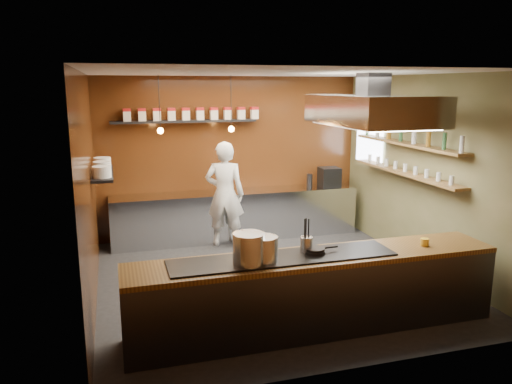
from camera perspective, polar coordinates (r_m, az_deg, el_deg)
name	(u,v)px	position (r m, az deg, el deg)	size (l,w,h in m)	color
floor	(272,279)	(7.55, 1.89, -9.96)	(5.00, 5.00, 0.00)	black
back_wall	(232,157)	(9.49, -2.75, 4.02)	(5.00, 5.00, 0.00)	#3F180B
left_wall	(89,191)	(6.78, -18.54, 0.13)	(5.00, 5.00, 0.00)	#3F180B
right_wall	(425,172)	(8.24, 18.74, 2.14)	(5.00, 5.00, 0.00)	brown
ceiling	(274,73)	(6.99, 2.06, 13.46)	(5.00, 5.00, 0.00)	silver
window_pane	(370,136)	(9.59, 12.86, 6.22)	(1.00, 1.00, 0.00)	white
prep_counter	(237,215)	(9.39, -2.21, -2.61)	(4.60, 0.65, 0.90)	silver
pass_counter	(315,292)	(5.98, 6.73, -11.30)	(4.40, 0.72, 0.94)	#38383D
tin_shelf	(185,121)	(9.12, -8.15, 8.00)	(2.60, 0.26, 0.04)	black
plate_shelf	(103,174)	(7.75, -17.13, 2.03)	(0.30, 1.40, 0.04)	black
bottle_shelf_upper	(407,144)	(8.34, 16.85, 5.30)	(0.26, 2.80, 0.04)	olive
bottle_shelf_lower	(405,173)	(8.40, 16.66, 2.12)	(0.26, 2.80, 0.04)	olive
extractor_hood	(372,110)	(7.16, 13.12, 9.16)	(1.20, 2.00, 0.72)	#38383D
pendant_left	(160,128)	(8.41, -10.89, 7.24)	(0.10, 0.10, 0.95)	black
pendant_right	(231,126)	(8.60, -2.84, 7.54)	(0.10, 0.10, 0.95)	black
storage_tins	(193,114)	(9.13, -7.23, 8.86)	(2.43, 0.13, 0.22)	beige
plate_stacks	(102,167)	(7.73, -17.18, 2.76)	(0.26, 1.16, 0.16)	white
bottles	(407,135)	(8.32, 16.91, 6.25)	(0.06, 2.66, 0.24)	silver
wine_glasses	(405,168)	(8.39, 16.69, 2.69)	(0.07, 2.37, 0.13)	silver
stockpot_large	(249,249)	(5.41, -0.82, -6.49)	(0.35, 0.35, 0.34)	silver
stockpot_small	(264,249)	(5.48, 0.96, -6.54)	(0.30, 0.30, 0.28)	silver
utensil_crock	(306,245)	(5.80, 5.77, -6.03)	(0.15, 0.15, 0.19)	silver
frying_pan	(315,250)	(5.82, 6.78, -6.65)	(0.42, 0.25, 0.06)	black
butter_jar	(425,242)	(6.43, 18.71, -5.44)	(0.10, 0.10, 0.09)	gold
espresso_machine	(329,177)	(9.80, 8.38, 1.71)	(0.37, 0.35, 0.37)	black
chef	(225,194)	(8.84, -3.59, -0.27)	(0.69, 0.45, 1.89)	white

